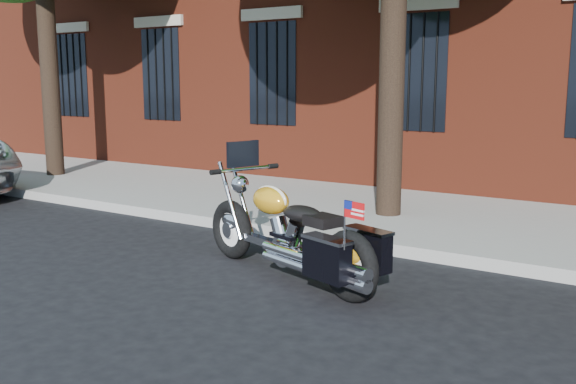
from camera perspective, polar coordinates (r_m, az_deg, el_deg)
The scene contains 4 objects.
ground at distance 7.28m, azimuth -4.25°, elevation -6.58°, with size 120.00×120.00×0.00m, color black.
curb at distance 8.37m, azimuth 1.46°, elevation -3.86°, with size 40.00×0.16×0.15m, color gray.
sidewalk at distance 9.98m, azimuth 7.11°, elevation -1.70°, with size 40.00×3.60×0.15m, color gray.
motorcycle at distance 6.60m, azimuth 0.38°, elevation -4.02°, with size 2.56×1.34×1.39m.
Camera 1 is at (4.24, -5.56, 2.05)m, focal length 40.00 mm.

